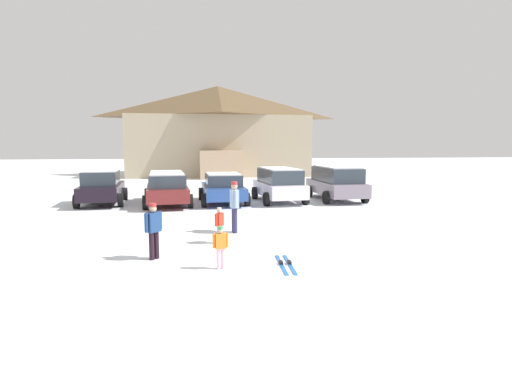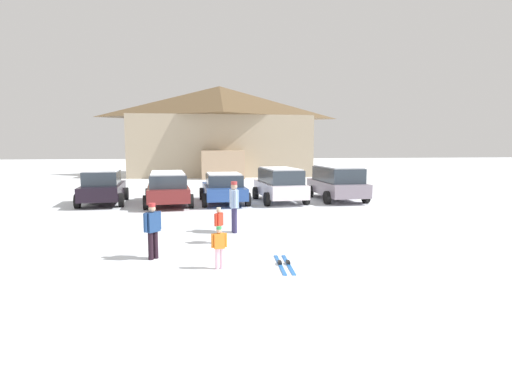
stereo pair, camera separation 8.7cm
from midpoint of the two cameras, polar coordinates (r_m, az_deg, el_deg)
ground at (r=7.87m, az=1.88°, el=-14.28°), size 160.00×160.00×0.00m
ski_lodge at (r=39.88m, az=-5.14°, el=8.82°), size 16.98×12.02×8.58m
parked_black_sedan at (r=20.66m, az=-20.92°, el=0.70°), size 2.41×4.28×1.66m
parked_maroon_van at (r=19.61m, az=-12.37°, el=0.75°), size 2.55×4.93×1.55m
parked_blue_hatchback at (r=19.63m, az=-4.52°, el=0.63°), size 2.39×4.24×1.48m
parked_white_suv at (r=20.04m, az=3.54°, el=1.20°), size 2.41×4.24×1.71m
parked_grey_wagon at (r=21.07m, az=11.60°, el=1.41°), size 2.34×4.47×1.76m
skier_adult_in_blue_parka at (r=12.91m, az=-2.95°, el=-1.69°), size 0.28×0.62×1.67m
skier_child_in_orange_jacket at (r=9.19m, az=-5.00°, el=-7.57°), size 0.37×0.17×0.99m
skier_teen_in_navy_coat at (r=10.21m, az=-14.32°, el=-4.95°), size 0.39×0.40×1.41m
skier_child_in_red_jacket at (r=11.56m, az=-5.11°, el=-4.45°), size 0.27×0.33×1.05m
pair_of_skis at (r=9.63m, az=4.30°, el=-10.22°), size 0.36×1.60×0.08m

